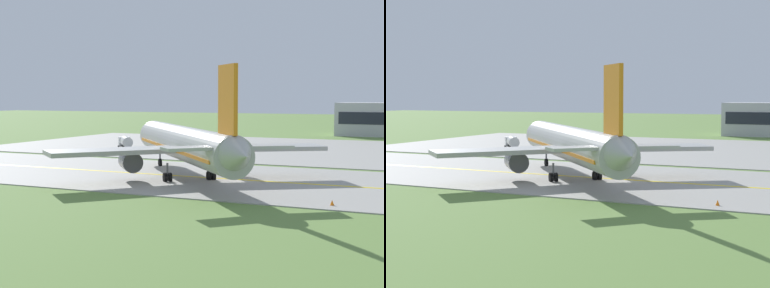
{
  "view_description": "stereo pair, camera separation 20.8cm",
  "coord_description": "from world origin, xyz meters",
  "views": [
    {
      "loc": [
        24.21,
        -64.84,
        9.82
      ],
      "look_at": [
        -5.97,
        0.41,
        4.0
      ],
      "focal_mm": 56.14,
      "sensor_mm": 36.0,
      "label": 1
    },
    {
      "loc": [
        24.4,
        -64.75,
        9.82
      ],
      "look_at": [
        -5.97,
        0.41,
        4.0
      ],
      "focal_mm": 56.14,
      "sensor_mm": 36.0,
      "label": 2
    }
  ],
  "objects": [
    {
      "name": "taxiway_strip",
      "position": [
        0.0,
        0.0,
        0.05
      ],
      "size": [
        240.0,
        28.0,
        0.1
      ],
      "primitive_type": "cube",
      "color": "#9E9B93",
      "rests_on": "ground"
    },
    {
      "name": "service_truck_catering",
      "position": [
        -30.71,
        26.01,
        1.53
      ],
      "size": [
        5.33,
        5.98,
        2.65
      ],
      "color": "silver",
      "rests_on": "ground"
    },
    {
      "name": "apron_pad",
      "position": [
        10.0,
        42.0,
        0.05
      ],
      "size": [
        140.0,
        52.0,
        0.1
      ],
      "primitive_type": "cube",
      "color": "#9E9B93",
      "rests_on": "ground"
    },
    {
      "name": "traffic_cone_mid_edge",
      "position": [
        13.43,
        -11.91,
        0.3
      ],
      "size": [
        0.44,
        0.44,
        0.6
      ],
      "primitive_type": "cone",
      "color": "orange",
      "rests_on": "ground"
    },
    {
      "name": "taxiway_centreline",
      "position": [
        0.0,
        0.0,
        0.11
      ],
      "size": [
        220.0,
        0.6,
        0.01
      ],
      "primitive_type": "cube",
      "color": "yellow",
      "rests_on": "taxiway_strip"
    },
    {
      "name": "airplane_lead",
      "position": [
        -5.65,
        -1.96,
        4.13
      ],
      "size": [
        29.7,
        32.6,
        12.7
      ],
      "color": "#ADADA8",
      "rests_on": "ground"
    },
    {
      "name": "ground_plane",
      "position": [
        0.0,
        0.0,
        0.0
      ],
      "size": [
        500.0,
        500.0,
        0.0
      ],
      "primitive_type": "plane",
      "color": "olive"
    }
  ]
}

